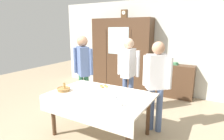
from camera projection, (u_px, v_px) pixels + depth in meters
ground_plane at (107, 129)px, 3.54m from camera, size 12.00×12.00×0.00m
back_wall at (153, 47)px, 5.48m from camera, size 6.40×0.10×2.70m
dining_table at (99, 100)px, 3.19m from camera, size 1.74×1.13×0.77m
wall_cabinet at (122, 55)px, 5.73m from camera, size 1.87×0.46×2.17m
mantel_clock at (124, 14)px, 5.42m from camera, size 0.18×0.11×0.24m
bookshelf_low at (174, 81)px, 5.13m from camera, size 1.04×0.35×0.92m
book_stack at (175, 64)px, 5.02m from camera, size 0.17×0.19×0.06m
tea_cup_mid_right at (115, 98)px, 2.94m from camera, size 0.13×0.13×0.06m
tea_cup_back_edge at (120, 104)px, 2.70m from camera, size 0.13×0.13×0.06m
tea_cup_near_right at (78, 85)px, 3.60m from camera, size 0.13×0.13×0.06m
bread_basket at (64, 89)px, 3.36m from camera, size 0.24×0.24×0.16m
pastry_plate at (104, 87)px, 3.55m from camera, size 0.28×0.28×0.05m
spoon_center at (89, 95)px, 3.16m from camera, size 0.12×0.02×0.01m
spoon_near_left at (77, 96)px, 3.11m from camera, size 0.12×0.02×0.01m
person_near_right_end at (128, 68)px, 4.08m from camera, size 0.52×0.36×1.68m
person_behind_table_right at (83, 66)px, 4.12m from camera, size 0.52×0.37×1.72m
person_beside_shelf at (157, 78)px, 3.30m from camera, size 0.52×0.38×1.66m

